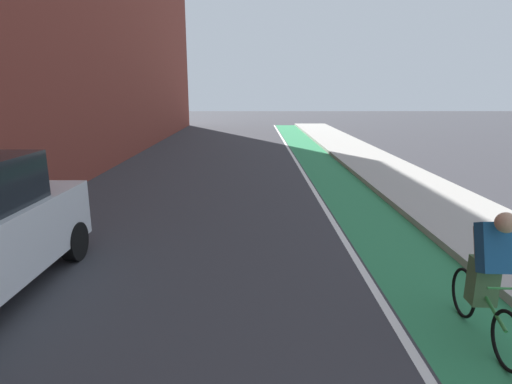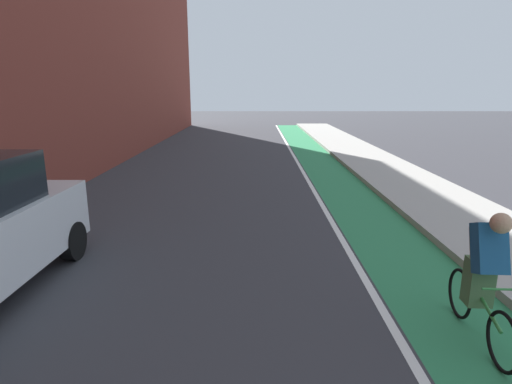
{
  "view_description": "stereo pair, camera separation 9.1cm",
  "coord_description": "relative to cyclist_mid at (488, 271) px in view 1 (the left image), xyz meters",
  "views": [
    {
      "loc": [
        0.76,
        6.35,
        2.84
      ],
      "look_at": [
        0.82,
        13.9,
        0.99
      ],
      "focal_mm": 29.15,
      "sensor_mm": 36.0,
      "label": 1
    },
    {
      "loc": [
        0.85,
        6.35,
        2.84
      ],
      "look_at": [
        0.82,
        13.9,
        0.99
      ],
      "focal_mm": 29.15,
      "sensor_mm": 36.0,
      "label": 2
    }
  ],
  "objects": [
    {
      "name": "bike_lane_paint",
      "position": [
        0.01,
        8.98,
        -0.84
      ],
      "size": [
        1.6,
        43.32,
        0.0
      ],
      "primitive_type": "cube",
      "color": "#2D8451",
      "rests_on": "ground"
    },
    {
      "name": "ground_plane",
      "position": [
        -3.43,
        6.98,
        -0.85
      ],
      "size": [
        95.31,
        95.31,
        0.0
      ],
      "primitive_type": "plane",
      "color": "#38383D"
    },
    {
      "name": "lane_divider_stripe",
      "position": [
        -0.89,
        8.98,
        -0.84
      ],
      "size": [
        0.12,
        43.32,
        0.0
      ],
      "primitive_type": "cube",
      "color": "white",
      "rests_on": "ground"
    },
    {
      "name": "sidewalk_right",
      "position": [
        2.07,
        8.98,
        -0.78
      ],
      "size": [
        2.52,
        43.32,
        0.14
      ],
      "primitive_type": "cube",
      "color": "#A8A59E",
      "rests_on": "ground"
    },
    {
      "name": "cyclist_mid",
      "position": [
        0.0,
        0.0,
        0.0
      ],
      "size": [
        0.48,
        1.69,
        1.6
      ],
      "color": "black",
      "rests_on": "ground"
    }
  ]
}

